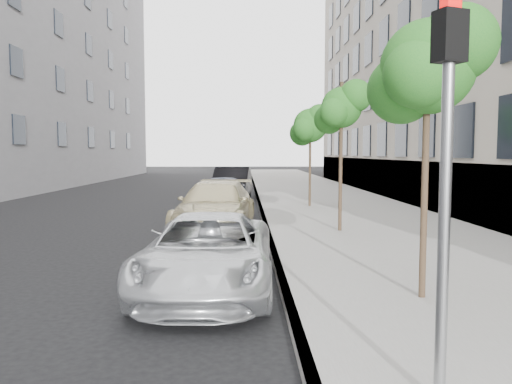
{
  "coord_description": "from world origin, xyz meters",
  "views": [
    {
      "loc": [
        0.52,
        -5.83,
        2.31
      ],
      "look_at": [
        0.76,
        4.52,
        1.5
      ],
      "focal_mm": 35.0,
      "sensor_mm": 36.0,
      "label": 1
    }
  ],
  "objects_px": {
    "minivan": "(208,253)",
    "sedan_rear": "(230,181)",
    "tree_far": "(311,125)",
    "tree_mid": "(342,108)",
    "sedan_black": "(232,183)",
    "signal_pole": "(446,157)",
    "suv": "(216,206)",
    "sedan_blue": "(224,193)",
    "tree_near": "(430,67)"
  },
  "relations": [
    {
      "from": "tree_mid",
      "to": "sedan_blue",
      "type": "height_order",
      "value": "tree_mid"
    },
    {
      "from": "sedan_black",
      "to": "sedan_rear",
      "type": "height_order",
      "value": "sedan_black"
    },
    {
      "from": "minivan",
      "to": "tree_mid",
      "type": "bearing_deg",
      "value": 61.13
    },
    {
      "from": "suv",
      "to": "sedan_rear",
      "type": "bearing_deg",
      "value": 95.7
    },
    {
      "from": "tree_near",
      "to": "minivan",
      "type": "height_order",
      "value": "tree_near"
    },
    {
      "from": "tree_mid",
      "to": "sedan_rear",
      "type": "height_order",
      "value": "tree_mid"
    },
    {
      "from": "tree_near",
      "to": "signal_pole",
      "type": "xyz_separation_m",
      "value": [
        -1.02,
        -3.21,
        -1.29
      ]
    },
    {
      "from": "tree_far",
      "to": "sedan_black",
      "type": "xyz_separation_m",
      "value": [
        -3.33,
        4.71,
        -2.62
      ]
    },
    {
      "from": "suv",
      "to": "sedan_rear",
      "type": "height_order",
      "value": "suv"
    },
    {
      "from": "tree_far",
      "to": "minivan",
      "type": "distance_m",
      "value": 12.81
    },
    {
      "from": "tree_near",
      "to": "minivan",
      "type": "distance_m",
      "value": 4.53
    },
    {
      "from": "tree_near",
      "to": "tree_mid",
      "type": "distance_m",
      "value": 6.5
    },
    {
      "from": "minivan",
      "to": "sedan_rear",
      "type": "relative_size",
      "value": 1.07
    },
    {
      "from": "tree_far",
      "to": "suv",
      "type": "height_order",
      "value": "tree_far"
    },
    {
      "from": "minivan",
      "to": "signal_pole",
      "type": "bearing_deg",
      "value": -58.93
    },
    {
      "from": "minivan",
      "to": "sedan_black",
      "type": "height_order",
      "value": "sedan_black"
    },
    {
      "from": "tree_mid",
      "to": "signal_pole",
      "type": "height_order",
      "value": "tree_mid"
    },
    {
      "from": "tree_near",
      "to": "minivan",
      "type": "xyz_separation_m",
      "value": [
        -3.33,
        0.95,
        -2.93
      ]
    },
    {
      "from": "tree_mid",
      "to": "minivan",
      "type": "distance_m",
      "value": 7.1
    },
    {
      "from": "suv",
      "to": "sedan_black",
      "type": "distance_m",
      "value": 10.33
    },
    {
      "from": "tree_far",
      "to": "sedan_blue",
      "type": "relative_size",
      "value": 1.0
    },
    {
      "from": "tree_far",
      "to": "tree_mid",
      "type": "bearing_deg",
      "value": -90.0
    },
    {
      "from": "sedan_black",
      "to": "suv",
      "type": "bearing_deg",
      "value": -87.32
    },
    {
      "from": "tree_mid",
      "to": "sedan_rear",
      "type": "relative_size",
      "value": 0.97
    },
    {
      "from": "tree_near",
      "to": "suv",
      "type": "height_order",
      "value": "tree_near"
    },
    {
      "from": "tree_near",
      "to": "sedan_rear",
      "type": "bearing_deg",
      "value": 98.76
    },
    {
      "from": "suv",
      "to": "sedan_blue",
      "type": "height_order",
      "value": "suv"
    },
    {
      "from": "minivan",
      "to": "sedan_blue",
      "type": "bearing_deg",
      "value": 93.08
    },
    {
      "from": "suv",
      "to": "sedan_blue",
      "type": "relative_size",
      "value": 1.21
    },
    {
      "from": "tree_far",
      "to": "signal_pole",
      "type": "relative_size",
      "value": 1.2
    },
    {
      "from": "sedan_black",
      "to": "tree_mid",
      "type": "bearing_deg",
      "value": -69.48
    },
    {
      "from": "sedan_black",
      "to": "sedan_rear",
      "type": "xyz_separation_m",
      "value": [
        -0.24,
        5.41,
        -0.19
      ]
    },
    {
      "from": "tree_near",
      "to": "sedan_blue",
      "type": "bearing_deg",
      "value": 105.7
    },
    {
      "from": "tree_far",
      "to": "suv",
      "type": "bearing_deg",
      "value": -122.42
    },
    {
      "from": "signal_pole",
      "to": "minivan",
      "type": "distance_m",
      "value": 5.02
    },
    {
      "from": "tree_near",
      "to": "signal_pole",
      "type": "relative_size",
      "value": 1.24
    },
    {
      "from": "tree_far",
      "to": "sedan_rear",
      "type": "xyz_separation_m",
      "value": [
        -3.56,
        10.12,
        -2.8
      ]
    },
    {
      "from": "suv",
      "to": "sedan_blue",
      "type": "distance_m",
      "value": 5.19
    },
    {
      "from": "suv",
      "to": "sedan_rear",
      "type": "xyz_separation_m",
      "value": [
        0.0,
        15.73,
        -0.11
      ]
    },
    {
      "from": "tree_mid",
      "to": "suv",
      "type": "bearing_deg",
      "value": 166.03
    },
    {
      "from": "tree_near",
      "to": "tree_mid",
      "type": "bearing_deg",
      "value": 90.0
    },
    {
      "from": "minivan",
      "to": "suv",
      "type": "xyz_separation_m",
      "value": [
        -0.24,
        6.44,
        0.09
      ]
    },
    {
      "from": "minivan",
      "to": "sedan_black",
      "type": "distance_m",
      "value": 16.77
    },
    {
      "from": "tree_mid",
      "to": "tree_near",
      "type": "bearing_deg",
      "value": -90.0
    },
    {
      "from": "signal_pole",
      "to": "sedan_blue",
      "type": "xyz_separation_m",
      "value": [
        -2.51,
        15.78,
        -1.57
      ]
    },
    {
      "from": "tree_far",
      "to": "sedan_blue",
      "type": "bearing_deg",
      "value": -173.16
    },
    {
      "from": "sedan_blue",
      "to": "sedan_black",
      "type": "bearing_deg",
      "value": 84.57
    },
    {
      "from": "tree_near",
      "to": "sedan_blue",
      "type": "distance_m",
      "value": 13.37
    },
    {
      "from": "signal_pole",
      "to": "minivan",
      "type": "height_order",
      "value": "signal_pole"
    },
    {
      "from": "signal_pole",
      "to": "sedan_rear",
      "type": "relative_size",
      "value": 0.8
    }
  ]
}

